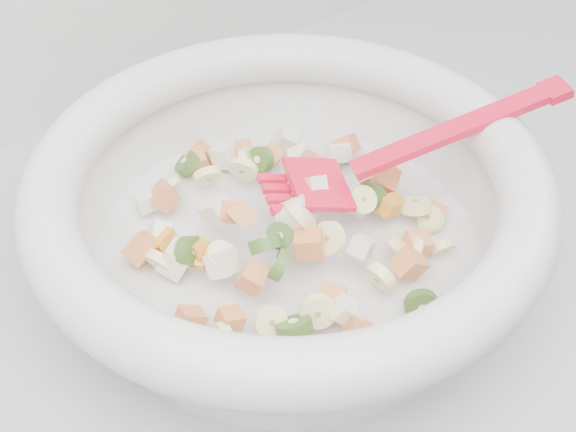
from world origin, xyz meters
TOP-DOWN VIEW (x-y plane):
  - counter at (0.00, 1.45)m, footprint 2.00×0.60m
  - mixing_bowl at (-0.12, 1.42)m, footprint 0.45×0.42m

SIDE VIEW (x-z plane):
  - counter at x=0.00m, z-range 0.00..0.90m
  - mixing_bowl at x=-0.12m, z-range 0.90..1.03m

